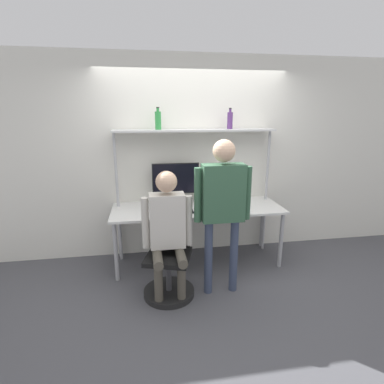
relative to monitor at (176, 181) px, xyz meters
name	(u,v)px	position (x,y,z in m)	size (l,w,h in m)	color
ground_plane	(203,276)	(0.26, -0.62, -1.08)	(12.00, 12.00, 0.00)	#4C4C51
wall_back	(192,158)	(0.26, 0.19, 0.27)	(8.00, 0.06, 2.70)	silver
desk	(198,212)	(0.26, -0.22, -0.38)	(2.19, 0.76, 0.77)	silver
shelf_unit	(195,145)	(0.26, -0.01, 0.47)	(2.08, 0.31, 1.75)	silver
monitor	(176,181)	(0.00, 0.00, 0.00)	(0.62, 0.19, 0.55)	black
laptop	(168,208)	(-0.15, -0.38, -0.26)	(0.31, 0.21, 0.21)	silver
cell_phone	(191,211)	(0.14, -0.39, -0.31)	(0.07, 0.15, 0.01)	black
office_chair	(169,269)	(-0.18, -0.90, -0.79)	(0.57, 0.57, 0.94)	black
person_seated	(168,225)	(-0.19, -0.95, -0.26)	(0.53, 0.47, 1.39)	#4C473D
person_standing	(223,198)	(0.39, -0.96, 0.02)	(0.61, 0.23, 1.71)	#38425B
bottle_green	(158,120)	(-0.21, -0.01, 0.79)	(0.08, 0.08, 0.28)	#2D8C3F
bottle_purple	(230,120)	(0.72, -0.01, 0.78)	(0.07, 0.07, 0.27)	#593372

